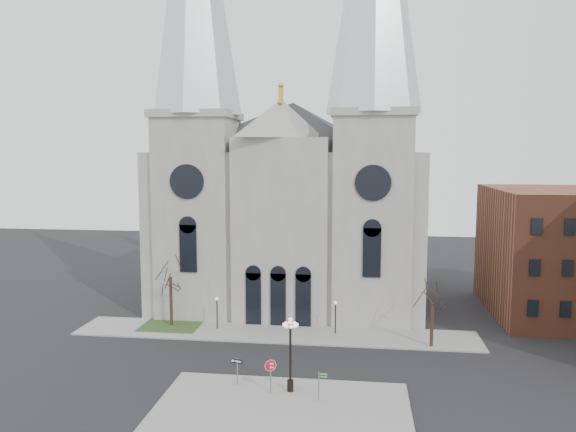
# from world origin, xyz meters

# --- Properties ---
(ground) EXTENTS (160.00, 160.00, 0.00)m
(ground) POSITION_xyz_m (0.00, 0.00, 0.00)
(ground) COLOR black
(ground) RESTS_ON ground
(sidewalk_near) EXTENTS (18.00, 10.00, 0.14)m
(sidewalk_near) POSITION_xyz_m (3.00, -5.00, 0.07)
(sidewalk_near) COLOR gray
(sidewalk_near) RESTS_ON ground
(sidewalk_far) EXTENTS (40.00, 6.00, 0.14)m
(sidewalk_far) POSITION_xyz_m (0.00, 11.00, 0.07)
(sidewalk_far) COLOR gray
(sidewalk_far) RESTS_ON ground
(grass_patch) EXTENTS (6.00, 5.00, 0.18)m
(grass_patch) POSITION_xyz_m (-11.00, 12.00, 0.09)
(grass_patch) COLOR #304B20
(grass_patch) RESTS_ON ground
(cathedral) EXTENTS (33.00, 26.66, 54.00)m
(cathedral) POSITION_xyz_m (0.00, 22.86, 18.48)
(cathedral) COLOR gray
(cathedral) RESTS_ON ground
(bg_building_brick) EXTENTS (14.00, 18.00, 14.00)m
(bg_building_brick) POSITION_xyz_m (30.00, 22.00, 7.00)
(bg_building_brick) COLOR brown
(bg_building_brick) RESTS_ON ground
(tree_left) EXTENTS (3.20, 3.20, 7.50)m
(tree_left) POSITION_xyz_m (-11.00, 12.00, 5.58)
(tree_left) COLOR black
(tree_left) RESTS_ON ground
(tree_right) EXTENTS (3.20, 3.20, 6.00)m
(tree_right) POSITION_xyz_m (15.00, 9.00, 4.47)
(tree_right) COLOR black
(tree_right) RESTS_ON ground
(ped_lamp_left) EXTENTS (0.32, 0.32, 3.26)m
(ped_lamp_left) POSITION_xyz_m (-6.00, 11.50, 2.33)
(ped_lamp_left) COLOR black
(ped_lamp_left) RESTS_ON sidewalk_far
(ped_lamp_right) EXTENTS (0.32, 0.32, 3.26)m
(ped_lamp_right) POSITION_xyz_m (6.00, 11.50, 2.33)
(ped_lamp_right) COLOR black
(ped_lamp_right) RESTS_ON sidewalk_far
(stop_sign) EXTENTS (0.93, 0.10, 2.57)m
(stop_sign) POSITION_xyz_m (1.83, -2.92, 1.97)
(stop_sign) COLOR slate
(stop_sign) RESTS_ON sidewalk_near
(globe_lamp) EXTENTS (1.44, 1.44, 5.69)m
(globe_lamp) POSITION_xyz_m (3.26, -2.50, 3.72)
(globe_lamp) COLOR black
(globe_lamp) RESTS_ON sidewalk_near
(one_way_sign) EXTENTS (0.92, 0.30, 2.15)m
(one_way_sign) POSITION_xyz_m (-0.94, -1.87, 1.60)
(one_way_sign) COLOR slate
(one_way_sign) RESTS_ON sidewalk_near
(street_name_sign) EXTENTS (0.69, 0.09, 2.15)m
(street_name_sign) POSITION_xyz_m (5.58, -3.80, 1.42)
(street_name_sign) COLOR slate
(street_name_sign) RESTS_ON sidewalk_near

